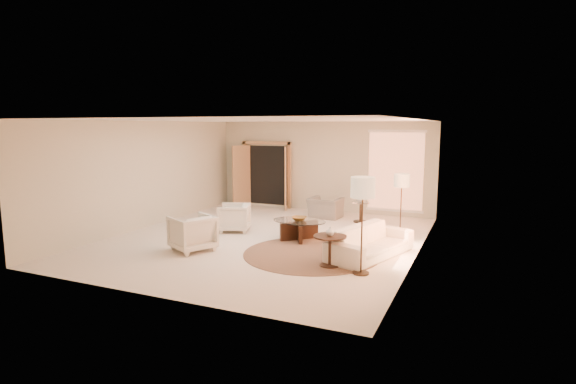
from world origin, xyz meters
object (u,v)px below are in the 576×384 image
at_px(side_table, 360,210).
at_px(sofa, 371,241).
at_px(side_vase, 361,197).
at_px(floor_lamp_near, 402,183).
at_px(end_vase, 330,232).
at_px(armchair_left, 234,216).
at_px(accent_chair, 325,204).
at_px(end_table, 330,245).
at_px(armchair_right, 192,231).
at_px(bowl, 299,219).
at_px(floor_lamp_far, 363,192).
at_px(coffee_table, 299,228).

bearing_deg(side_table, sofa, -71.87).
bearing_deg(side_vase, floor_lamp_near, -43.83).
height_order(end_vase, side_vase, side_vase).
bearing_deg(armchair_left, accent_chair, 127.21).
relative_size(end_table, end_vase, 3.75).
xyz_separation_m(sofa, end_vase, (-0.57, -0.95, 0.36)).
bearing_deg(armchair_left, armchair_right, -17.93).
bearing_deg(end_vase, side_vase, 96.61).
height_order(accent_chair, floor_lamp_near, floor_lamp_near).
height_order(end_table, bowl, end_table).
distance_m(floor_lamp_near, side_vase, 1.92).
relative_size(sofa, floor_lamp_far, 1.22).
xyz_separation_m(armchair_right, side_vase, (2.59, 4.28, 0.29)).
relative_size(armchair_left, end_table, 1.22).
height_order(accent_chair, bowl, accent_chair).
relative_size(armchair_left, armchair_right, 0.91).
relative_size(side_table, floor_lamp_far, 0.32).
height_order(accent_chair, side_table, accent_chair).
bearing_deg(end_vase, accent_chair, 109.99).
relative_size(accent_chair, end_table, 1.43).
bearing_deg(armchair_left, bowl, 64.49).
distance_m(end_table, bowl, 2.08).
xyz_separation_m(sofa, side_table, (-1.05, 3.19, 0.03)).
height_order(bowl, end_vase, end_vase).
bearing_deg(bowl, end_vase, -51.37).
xyz_separation_m(coffee_table, floor_lamp_near, (2.13, 1.26, 1.02)).
relative_size(armchair_left, floor_lamp_far, 0.43).
bearing_deg(bowl, armchair_right, -135.32).
bearing_deg(end_table, sofa, 59.25).
bearing_deg(bowl, side_table, 72.05).
relative_size(side_table, side_vase, 2.08).
height_order(sofa, end_table, sofa).
xyz_separation_m(sofa, end_table, (-0.57, -0.95, 0.09)).
distance_m(accent_chair, side_table, 1.11).
distance_m(side_table, bowl, 2.66).
xyz_separation_m(end_table, floor_lamp_near, (0.84, 2.88, 0.90)).
bearing_deg(side_vase, floor_lamp_far, -75.25).
distance_m(sofa, end_table, 1.11).
distance_m(coffee_table, end_table, 2.08).
bearing_deg(sofa, coffee_table, 88.40).
bearing_deg(bowl, accent_chair, 95.80).
distance_m(sofa, armchair_left, 3.82).
bearing_deg(end_vase, bowl, 128.63).
distance_m(coffee_table, floor_lamp_near, 2.68).
bearing_deg(end_vase, end_table, 0.00).
relative_size(end_table, side_vase, 2.28).
bearing_deg(armchair_right, armchair_left, -150.34).
distance_m(sofa, armchair_right, 3.80).
bearing_deg(side_vase, armchair_right, -121.22).
distance_m(armchair_right, side_vase, 5.01).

